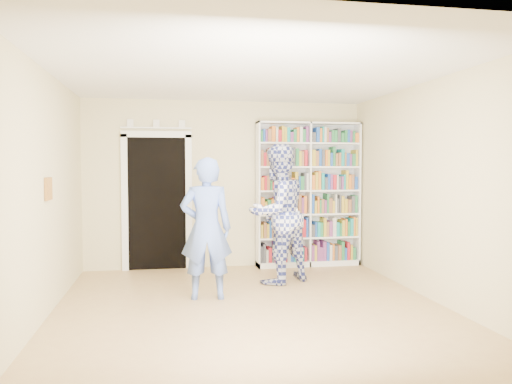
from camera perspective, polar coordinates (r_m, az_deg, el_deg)
floor at (r=5.90m, az=-0.48°, el=-13.26°), size 5.00×5.00×0.00m
ceiling at (r=5.76m, az=-0.50°, el=13.50°), size 5.00×5.00×0.00m
wall_back at (r=8.14m, az=-3.49°, el=0.88°), size 4.50×0.00×4.50m
wall_left at (r=5.73m, az=-23.24°, el=-0.25°), size 0.00×5.00×5.00m
wall_right at (r=6.45m, az=19.63°, el=0.15°), size 0.00×5.00×5.00m
bookshelf at (r=8.27m, az=5.97°, el=-0.19°), size 1.72×0.32×2.36m
doorway at (r=8.07m, az=-11.25°, el=-0.41°), size 1.10×0.08×2.43m
wall_art at (r=5.92m, az=-22.63°, el=0.34°), size 0.03×0.25×0.25m
man_blue at (r=6.21m, az=-5.71°, el=-4.16°), size 0.67×0.46×1.76m
man_plaid at (r=7.03m, az=2.46°, el=-2.49°), size 1.19×1.12×1.96m
paper_sheet at (r=6.91m, az=4.02°, el=-3.05°), size 0.19×0.03×0.27m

